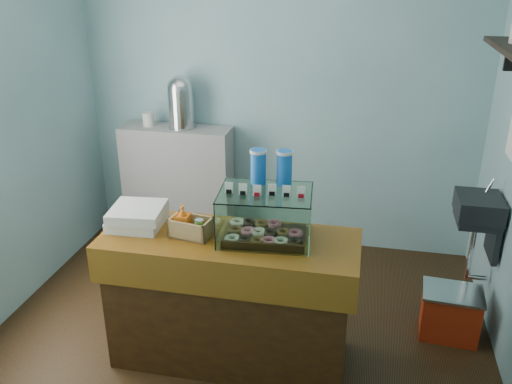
% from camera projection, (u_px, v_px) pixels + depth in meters
% --- Properties ---
extents(ground, '(3.50, 3.50, 0.00)m').
position_uv_depth(ground, '(240.00, 332.00, 3.90)').
color(ground, black).
rests_on(ground, ground).
extents(room_shell, '(3.54, 3.04, 2.82)m').
position_uv_depth(room_shell, '(242.00, 99.00, 3.24)').
color(room_shell, '#729EA7').
rests_on(room_shell, ground).
extents(counter, '(1.60, 0.60, 0.90)m').
position_uv_depth(counter, '(230.00, 299.00, 3.49)').
color(counter, '#3F250C').
rests_on(counter, ground).
extents(back_shelf, '(1.00, 0.32, 1.10)m').
position_uv_depth(back_shelf, '(179.00, 185.00, 5.05)').
color(back_shelf, gray).
rests_on(back_shelf, ground).
extents(display_case, '(0.59, 0.45, 0.52)m').
position_uv_depth(display_case, '(266.00, 212.00, 3.29)').
color(display_case, black).
rests_on(display_case, counter).
extents(condiment_crate, '(0.27, 0.19, 0.20)m').
position_uv_depth(condiment_crate, '(189.00, 225.00, 3.32)').
color(condiment_crate, tan).
rests_on(condiment_crate, counter).
extents(pastry_boxes, '(0.36, 0.36, 0.13)m').
position_uv_depth(pastry_boxes, '(137.00, 216.00, 3.46)').
color(pastry_boxes, silver).
rests_on(pastry_boxes, counter).
extents(coffee_urn, '(0.25, 0.25, 0.46)m').
position_uv_depth(coffee_urn, '(181.00, 101.00, 4.73)').
color(coffee_urn, silver).
rests_on(coffee_urn, back_shelf).
extents(red_cooler, '(0.43, 0.34, 0.36)m').
position_uv_depth(red_cooler, '(450.00, 313.00, 3.82)').
color(red_cooler, '#B5270E').
rests_on(red_cooler, ground).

